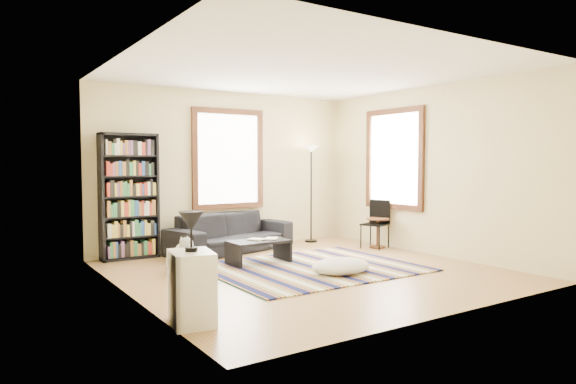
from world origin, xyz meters
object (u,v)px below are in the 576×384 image
folding_chair (375,224)px  dog (178,255)px  coffee_table (259,252)px  floor_lamp (311,194)px  side_table (377,233)px  floor_cushion (341,266)px  sofa (231,232)px  white_cabinet (192,288)px  bookshelf (129,196)px

folding_chair → dog: bearing=159.8°
coffee_table → floor_lamp: 2.46m
coffee_table → side_table: size_ratio=1.67×
coffee_table → dog: bearing=177.8°
dog → floor_cushion: bearing=-54.6°
sofa → dog: 1.83m
folding_chair → dog: 3.74m
sofa → floor_lamp: (1.78, 0.10, 0.60)m
side_table → white_cabinet: (-4.50, -2.27, 0.08)m
bookshelf → floor_cushion: (2.12, -2.72, -0.89)m
sofa → coffee_table: size_ratio=2.51×
sofa → dog: sofa is taller
dog → coffee_table: bearing=-22.4°
bookshelf → folding_chair: bookshelf is taller
coffee_table → sofa: bearing=83.1°
side_table → folding_chair: (-0.05, 0.01, 0.16)m
sofa → floor_cushion: 2.50m
sofa → bookshelf: (-1.66, 0.27, 0.67)m
side_table → sofa: bearing=154.6°
side_table → dog: size_ratio=1.06×
floor_cushion → side_table: size_ratio=1.61×
white_cabinet → dog: size_ratio=1.37×
floor_lamp → folding_chair: size_ratio=2.16×
coffee_table → floor_cushion: (0.60, -1.23, -0.07)m
floor_lamp → folding_chair: floor_lamp is taller
bookshelf → floor_lamp: bearing=-2.8°
side_table → folding_chair: 0.17m
bookshelf → white_cabinet: size_ratio=2.86×
floor_cushion → sofa: bearing=100.5°
bookshelf → coffee_table: (1.51, -1.49, -0.82)m
floor_cushion → folding_chair: (1.87, 1.34, 0.32)m
white_cabinet → dog: white_cabinet is taller
side_table → dog: bearing=-179.3°
coffee_table → white_cabinet: size_ratio=1.29×
coffee_table → bookshelf: bearing=135.4°
coffee_table → side_table: bearing=2.1°
floor_cushion → white_cabinet: bearing=-159.9°
bookshelf → side_table: 4.33m
coffee_table → folding_chair: folding_chair is taller
floor_cushion → white_cabinet: 2.76m
bookshelf → white_cabinet: (-0.47, -3.67, -0.65)m
bookshelf → coffee_table: bearing=-44.6°
folding_chair → white_cabinet: 5.00m
sofa → floor_lamp: 1.88m
floor_cushion → side_table: bearing=34.6°
coffee_table → side_table: 2.52m
side_table → dog: side_table is taller
folding_chair → dog: (-3.73, -0.06, -0.17)m
bookshelf → sofa: bearing=-9.2°
side_table → bookshelf: bearing=160.9°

